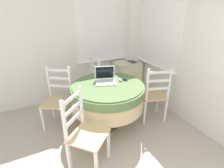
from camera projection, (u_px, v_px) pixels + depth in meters
name	position (u px, v px, depth m)	size (l,w,h in m)	color
corner_room_shell	(128.00, 47.00, 2.74)	(4.38, 5.03, 2.55)	white
round_dining_table	(108.00, 94.00, 2.75)	(1.15, 1.15, 0.77)	#4C3D2D
laptop	(105.00, 79.00, 2.75)	(0.38, 0.35, 0.24)	white
computer_mouse	(121.00, 80.00, 2.79)	(0.05, 0.08, 0.04)	white
cell_phone	(125.00, 80.00, 2.82)	(0.09, 0.12, 0.01)	#2D2D33
dining_chair_near_back_window	(90.00, 83.00, 3.46)	(0.43, 0.44, 1.00)	tan
dining_chair_near_right_window	(154.00, 95.00, 2.99)	(0.53, 0.52, 1.00)	tan
dining_chair_camera_near	(85.00, 134.00, 2.09)	(0.59, 0.59, 1.00)	tan
dining_chair_left_flank	(58.00, 100.00, 2.84)	(0.58, 0.58, 1.00)	tan
corner_cabinet	(127.00, 77.00, 4.07)	(0.60, 0.47, 0.73)	beige
book_on_cabinet	(132.00, 62.00, 3.88)	(0.12, 0.22, 0.02)	#3F3F44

